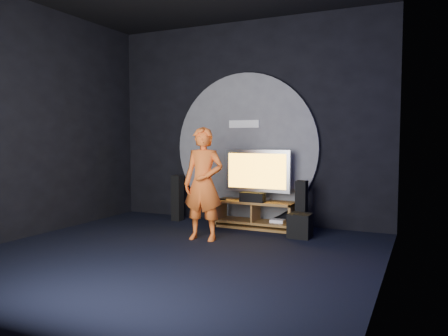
# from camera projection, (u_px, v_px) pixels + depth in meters

# --- Properties ---
(floor) EXTENTS (5.00, 5.00, 0.00)m
(floor) POSITION_uv_depth(u_px,v_px,m) (171.00, 256.00, 5.49)
(floor) COLOR black
(floor) RESTS_ON ground
(back_wall) EXTENTS (5.00, 0.04, 3.50)m
(back_wall) POSITION_uv_depth(u_px,v_px,m) (246.00, 122.00, 7.63)
(back_wall) COLOR black
(back_wall) RESTS_ON ground
(left_wall) EXTENTS (0.04, 5.00, 3.50)m
(left_wall) POSITION_uv_depth(u_px,v_px,m) (25.00, 120.00, 6.42)
(left_wall) COLOR black
(left_wall) RESTS_ON ground
(right_wall) EXTENTS (0.04, 5.00, 3.50)m
(right_wall) POSITION_uv_depth(u_px,v_px,m) (386.00, 111.00, 4.31)
(right_wall) COLOR black
(right_wall) RESTS_ON ground
(wall_disc_panel) EXTENTS (2.60, 0.11, 2.60)m
(wall_disc_panel) POSITION_uv_depth(u_px,v_px,m) (245.00, 148.00, 7.61)
(wall_disc_panel) COLOR #515156
(wall_disc_panel) RESTS_ON ground
(media_console) EXTENTS (1.31, 0.45, 0.45)m
(media_console) POSITION_uv_depth(u_px,v_px,m) (256.00, 216.00, 7.18)
(media_console) COLOR olive
(media_console) RESTS_ON ground
(tv) EXTENTS (1.13, 0.22, 0.84)m
(tv) POSITION_uv_depth(u_px,v_px,m) (257.00, 173.00, 7.19)
(tv) COLOR #A1A2A8
(tv) RESTS_ON media_console
(center_speaker) EXTENTS (0.40, 0.15, 0.15)m
(center_speaker) POSITION_uv_depth(u_px,v_px,m) (252.00, 197.00, 7.03)
(center_speaker) COLOR black
(center_speaker) RESTS_ON media_console
(remote) EXTENTS (0.18, 0.05, 0.02)m
(remote) POSITION_uv_depth(u_px,v_px,m) (221.00, 199.00, 7.30)
(remote) COLOR black
(remote) RESTS_ON media_console
(tower_speaker_left) EXTENTS (0.16, 0.18, 0.82)m
(tower_speaker_left) POSITION_uv_depth(u_px,v_px,m) (177.00, 198.00, 7.81)
(tower_speaker_left) COLOR black
(tower_speaker_left) RESTS_ON ground
(tower_speaker_right) EXTENTS (0.16, 0.18, 0.82)m
(tower_speaker_right) POSITION_uv_depth(u_px,v_px,m) (301.00, 207.00, 6.80)
(tower_speaker_right) COLOR black
(tower_speaker_right) RESTS_ON ground
(subwoofer) EXTENTS (0.33, 0.33, 0.36)m
(subwoofer) POSITION_uv_depth(u_px,v_px,m) (300.00, 226.00, 6.49)
(subwoofer) COLOR black
(subwoofer) RESTS_ON ground
(player) EXTENTS (0.63, 0.45, 1.64)m
(player) POSITION_uv_depth(u_px,v_px,m) (203.00, 184.00, 6.30)
(player) COLOR #DF5B1E
(player) RESTS_ON ground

